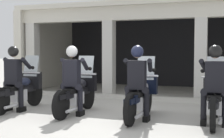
{
  "coord_description": "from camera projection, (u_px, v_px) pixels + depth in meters",
  "views": [
    {
      "loc": [
        2.55,
        -6.63,
        1.47
      ],
      "look_at": [
        0.0,
        0.4,
        1.04
      ],
      "focal_mm": 51.5,
      "sensor_mm": 36.0,
      "label": 1
    }
  ],
  "objects": [
    {
      "name": "police_officer_center_left",
      "position": [
        72.0,
        74.0,
        7.28
      ],
      "size": [
        0.63,
        0.61,
        1.58
      ],
      "rotation": [
        0.0,
        0.0,
        0.14
      ],
      "color": "black",
      "rests_on": "ground"
    },
    {
      "name": "bollard_kerbside",
      "position": [
        8.0,
        80.0,
        10.58
      ],
      "size": [
        0.14,
        0.14,
        1.01
      ],
      "color": "yellow",
      "rests_on": "ground"
    },
    {
      "name": "ground_plane",
      "position": [
        140.0,
        98.0,
        9.99
      ],
      "size": [
        80.0,
        80.0,
        0.0
      ],
      "primitive_type": "plane",
      "color": "#A8A59E"
    },
    {
      "name": "motorcycle_far_right",
      "position": [
        215.0,
        98.0,
        6.53
      ],
      "size": [
        0.62,
        2.04,
        1.35
      ],
      "rotation": [
        0.0,
        0.0,
        0.12
      ],
      "color": "black",
      "rests_on": "ground"
    },
    {
      "name": "motorcycle_center_right",
      "position": [
        141.0,
        95.0,
        7.0
      ],
      "size": [
        0.62,
        2.04,
        1.35
      ],
      "rotation": [
        0.0,
        0.0,
        0.16
      ],
      "color": "black",
      "rests_on": "ground"
    },
    {
      "name": "station_building",
      "position": [
        165.0,
        38.0,
        11.88
      ],
      "size": [
        9.77,
        4.22,
        3.04
      ],
      "color": "black",
      "rests_on": "ground"
    },
    {
      "name": "motorcycle_far_left",
      "position": [
        21.0,
        89.0,
        8.04
      ],
      "size": [
        0.62,
        2.04,
        1.35
      ],
      "rotation": [
        0.0,
        0.0,
        0.14
      ],
      "color": "black",
      "rests_on": "ground"
    },
    {
      "name": "motorcycle_center_left",
      "position": [
        78.0,
        92.0,
        7.57
      ],
      "size": [
        0.62,
        2.04,
        1.35
      ],
      "rotation": [
        0.0,
        0.0,
        0.14
      ],
      "color": "black",
      "rests_on": "ground"
    },
    {
      "name": "police_officer_far_left",
      "position": [
        14.0,
        73.0,
        7.75
      ],
      "size": [
        0.63,
        0.61,
        1.58
      ],
      "rotation": [
        0.0,
        0.0,
        0.14
      ],
      "color": "black",
      "rests_on": "ground"
    },
    {
      "name": "kerb_strip",
      "position": [
        149.0,
        98.0,
        9.55
      ],
      "size": [
        9.27,
        0.24,
        0.12
      ],
      "primitive_type": "cube",
      "color": "#B7B5AD",
      "rests_on": "ground"
    },
    {
      "name": "police_officer_center_right",
      "position": [
        137.0,
        76.0,
        6.71
      ],
      "size": [
        0.63,
        0.61,
        1.58
      ],
      "rotation": [
        0.0,
        0.0,
        0.16
      ],
      "color": "black",
      "rests_on": "ground"
    },
    {
      "name": "police_officer_far_right",
      "position": [
        215.0,
        78.0,
        6.24
      ],
      "size": [
        0.63,
        0.61,
        1.58
      ],
      "rotation": [
        0.0,
        0.0,
        0.12
      ],
      "color": "black",
      "rests_on": "ground"
    }
  ]
}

